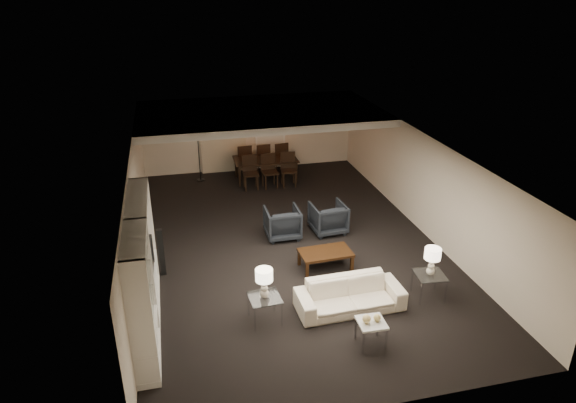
# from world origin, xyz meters

# --- Properties ---
(floor) EXTENTS (11.00, 11.00, 0.00)m
(floor) POSITION_xyz_m (0.00, 0.00, 0.00)
(floor) COLOR black
(floor) RESTS_ON ground
(ceiling) EXTENTS (7.00, 11.00, 0.02)m
(ceiling) POSITION_xyz_m (0.00, 0.00, 2.50)
(ceiling) COLOR silver
(ceiling) RESTS_ON ground
(wall_back) EXTENTS (7.00, 0.02, 2.50)m
(wall_back) POSITION_xyz_m (0.00, 5.50, 1.25)
(wall_back) COLOR beige
(wall_back) RESTS_ON ground
(wall_front) EXTENTS (7.00, 0.02, 2.50)m
(wall_front) POSITION_xyz_m (0.00, -5.50, 1.25)
(wall_front) COLOR beige
(wall_front) RESTS_ON ground
(wall_left) EXTENTS (0.02, 11.00, 2.50)m
(wall_left) POSITION_xyz_m (-3.50, 0.00, 1.25)
(wall_left) COLOR beige
(wall_left) RESTS_ON ground
(wall_right) EXTENTS (0.02, 11.00, 2.50)m
(wall_right) POSITION_xyz_m (3.50, 0.00, 1.25)
(wall_right) COLOR beige
(wall_right) RESTS_ON ground
(ceiling_soffit) EXTENTS (7.00, 4.00, 0.20)m
(ceiling_soffit) POSITION_xyz_m (0.00, 3.50, 2.40)
(ceiling_soffit) COLOR silver
(ceiling_soffit) RESTS_ON ceiling
(curtains) EXTENTS (1.50, 0.12, 2.40)m
(curtains) POSITION_xyz_m (-0.90, 5.42, 1.20)
(curtains) COLOR beige
(curtains) RESTS_ON wall_back
(door) EXTENTS (0.90, 0.05, 2.10)m
(door) POSITION_xyz_m (0.70, 5.47, 1.05)
(door) COLOR silver
(door) RESTS_ON wall_back
(painting) EXTENTS (0.95, 0.04, 0.65)m
(painting) POSITION_xyz_m (2.10, 5.46, 1.55)
(painting) COLOR #142D38
(painting) RESTS_ON wall_back
(media_unit) EXTENTS (0.38, 3.40, 2.35)m
(media_unit) POSITION_xyz_m (-3.31, -2.60, 1.18)
(media_unit) COLOR white
(media_unit) RESTS_ON wall_left
(pendant_light) EXTENTS (0.52, 0.52, 0.24)m
(pendant_light) POSITION_xyz_m (0.30, 3.50, 1.92)
(pendant_light) COLOR #D8591E
(pendant_light) RESTS_ON ceiling_soffit
(sofa) EXTENTS (2.12, 0.88, 0.61)m
(sofa) POSITION_xyz_m (0.53, -2.98, 0.31)
(sofa) COLOR beige
(sofa) RESTS_ON floor
(coffee_table) EXTENTS (1.18, 0.73, 0.41)m
(coffee_table) POSITION_xyz_m (0.53, -1.38, 0.21)
(coffee_table) COLOR black
(coffee_table) RESTS_ON floor
(armchair_left) EXTENTS (0.84, 0.86, 0.78)m
(armchair_left) POSITION_xyz_m (-0.07, 0.32, 0.39)
(armchair_left) COLOR black
(armchair_left) RESTS_ON floor
(armchair_right) EXTENTS (0.89, 0.91, 0.78)m
(armchair_right) POSITION_xyz_m (1.13, 0.32, 0.39)
(armchair_right) COLOR black
(armchair_right) RESTS_ON floor
(side_table_left) EXTENTS (0.62, 0.62, 0.54)m
(side_table_left) POSITION_xyz_m (-1.17, -2.98, 0.27)
(side_table_left) COLOR white
(side_table_left) RESTS_ON floor
(side_table_right) EXTENTS (0.64, 0.64, 0.54)m
(side_table_right) POSITION_xyz_m (2.23, -2.98, 0.27)
(side_table_right) COLOR white
(side_table_right) RESTS_ON floor
(table_lamp_left) EXTENTS (0.36, 0.36, 0.60)m
(table_lamp_left) POSITION_xyz_m (-1.17, -2.98, 0.84)
(table_lamp_left) COLOR beige
(table_lamp_left) RESTS_ON side_table_left
(table_lamp_right) EXTENTS (0.33, 0.33, 0.60)m
(table_lamp_right) POSITION_xyz_m (2.23, -2.98, 0.84)
(table_lamp_right) COLOR beige
(table_lamp_right) RESTS_ON side_table_right
(marble_table) EXTENTS (0.50, 0.50, 0.48)m
(marble_table) POSITION_xyz_m (0.53, -4.08, 0.24)
(marble_table) COLOR silver
(marble_table) RESTS_ON floor
(gold_gourd_a) EXTENTS (0.15, 0.15, 0.15)m
(gold_gourd_a) POSITION_xyz_m (0.43, -4.08, 0.56)
(gold_gourd_a) COLOR #F0D37F
(gold_gourd_a) RESTS_ON marble_table
(gold_gourd_b) EXTENTS (0.13, 0.13, 0.13)m
(gold_gourd_b) POSITION_xyz_m (0.63, -4.08, 0.55)
(gold_gourd_b) COLOR #E6CF79
(gold_gourd_b) RESTS_ON marble_table
(television) EXTENTS (1.02, 0.13, 0.58)m
(television) POSITION_xyz_m (-3.28, -1.96, 1.04)
(television) COLOR black
(television) RESTS_ON media_unit
(vase_blue) EXTENTS (0.17, 0.17, 0.18)m
(vase_blue) POSITION_xyz_m (-3.31, -3.75, 1.15)
(vase_blue) COLOR #2643A7
(vase_blue) RESTS_ON media_unit
(vase_amber) EXTENTS (0.16, 0.16, 0.17)m
(vase_amber) POSITION_xyz_m (-3.31, -3.26, 1.65)
(vase_amber) COLOR gold
(vase_amber) RESTS_ON media_unit
(floor_speaker) EXTENTS (0.12, 0.12, 1.10)m
(floor_speaker) POSITION_xyz_m (-3.03, -0.79, 0.55)
(floor_speaker) COLOR black
(floor_speaker) RESTS_ON floor
(dining_table) EXTENTS (2.03, 1.16, 0.70)m
(dining_table) POSITION_xyz_m (0.30, 4.30, 0.35)
(dining_table) COLOR black
(dining_table) RESTS_ON floor
(chair_nl) EXTENTS (0.50, 0.50, 1.05)m
(chair_nl) POSITION_xyz_m (-0.30, 3.65, 0.52)
(chair_nl) COLOR black
(chair_nl) RESTS_ON floor
(chair_nm) EXTENTS (0.52, 0.52, 1.05)m
(chair_nm) POSITION_xyz_m (0.30, 3.65, 0.52)
(chair_nm) COLOR black
(chair_nm) RESTS_ON floor
(chair_nr) EXTENTS (0.52, 0.52, 1.05)m
(chair_nr) POSITION_xyz_m (0.90, 3.65, 0.52)
(chair_nr) COLOR black
(chair_nr) RESTS_ON floor
(chair_fl) EXTENTS (0.50, 0.50, 1.05)m
(chair_fl) POSITION_xyz_m (-0.30, 4.95, 0.52)
(chair_fl) COLOR black
(chair_fl) RESTS_ON floor
(chair_fm) EXTENTS (0.53, 0.53, 1.05)m
(chair_fm) POSITION_xyz_m (0.30, 4.95, 0.52)
(chair_fm) COLOR black
(chair_fm) RESTS_ON floor
(chair_fr) EXTENTS (0.54, 0.54, 1.05)m
(chair_fr) POSITION_xyz_m (0.90, 4.95, 0.52)
(chair_fr) COLOR black
(chair_fr) RESTS_ON floor
(floor_lamp) EXTENTS (0.27, 0.27, 1.81)m
(floor_lamp) POSITION_xyz_m (-1.76, 4.76, 0.91)
(floor_lamp) COLOR black
(floor_lamp) RESTS_ON floor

